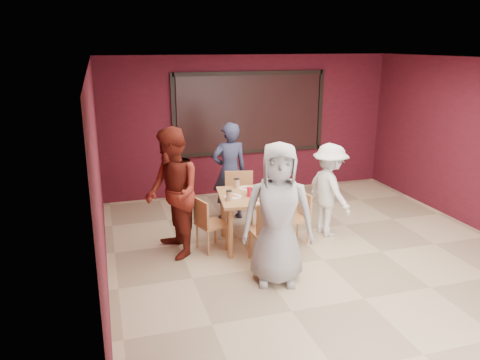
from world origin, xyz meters
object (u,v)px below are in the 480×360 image
object	(u,v)px
dining_table	(254,201)
chair_front	(269,229)
chair_back	(239,197)
chair_left	(208,221)
diner_front	(278,214)
diner_left	(172,193)
chair_right	(299,214)
diner_right	(329,190)
diner_back	(229,171)

from	to	relation	value
dining_table	chair_front	size ratio (longest dim) A/B	1.21
chair_back	chair_left	xyz separation A→B (m)	(-0.71, -0.71, -0.08)
chair_back	diner_front	world-z (taller)	diner_front
chair_front	diner_left	distance (m)	1.47
chair_right	diner_right	world-z (taller)	diner_right
diner_front	chair_back	bearing A→B (deg)	105.90
dining_table	diner_left	size ratio (longest dim) A/B	0.61
dining_table	diner_front	distance (m)	1.20
chair_back	diner_left	distance (m)	1.45
chair_front	diner_back	size ratio (longest dim) A/B	0.55
diner_right	chair_right	bearing A→B (deg)	92.24
diner_back	dining_table	bearing A→B (deg)	89.17
chair_front	chair_back	world-z (taller)	chair_back
diner_left	diner_right	bearing A→B (deg)	82.76
dining_table	chair_left	distance (m)	0.76
diner_front	diner_back	xyz separation A→B (m)	(0.03, 2.39, -0.07)
chair_back	diner_front	size ratio (longest dim) A/B	0.52
chair_front	diner_left	world-z (taller)	diner_left
dining_table	chair_back	size ratio (longest dim) A/B	1.20
diner_front	diner_left	world-z (taller)	diner_left
chair_front	chair_back	bearing A→B (deg)	90.23
chair_left	diner_left	xyz separation A→B (m)	(-0.50, 0.02, 0.48)
chair_right	diner_front	distance (m)	1.45
dining_table	chair_back	bearing A→B (deg)	90.94
chair_front	chair_back	distance (m)	1.41
dining_table	chair_left	bearing A→B (deg)	180.00
chair_front	diner_back	world-z (taller)	diner_back
diner_front	diner_left	size ratio (longest dim) A/B	0.98
diner_right	chair_front	bearing A→B (deg)	111.07
chair_right	diner_back	size ratio (longest dim) A/B	0.45
chair_back	chair_left	world-z (taller)	chair_back
dining_table	chair_front	bearing A→B (deg)	-90.49
chair_front	diner_front	bearing A→B (deg)	-97.28
diner_left	diner_right	world-z (taller)	diner_left
dining_table	chair_right	distance (m)	0.77
diner_front	diner_right	xyz separation A→B (m)	(1.36, 1.23, -0.18)
chair_right	diner_left	size ratio (longest dim) A/B	0.41
dining_table	diner_right	xyz separation A→B (m)	(1.29, 0.05, 0.05)
diner_back	diner_right	size ratio (longest dim) A/B	1.15
chair_front	chair_back	size ratio (longest dim) A/B	0.99
diner_front	chair_front	bearing A→B (deg)	100.31
chair_front	chair_right	distance (m)	0.97
dining_table	diner_front	bearing A→B (deg)	-93.28
dining_table	diner_back	bearing A→B (deg)	91.88
chair_front	diner_right	world-z (taller)	diner_right
dining_table	diner_front	world-z (taller)	diner_front
diner_front	diner_left	xyz separation A→B (m)	(-1.15, 1.20, 0.02)
chair_back	diner_right	size ratio (longest dim) A/B	0.64
diner_left	diner_right	distance (m)	2.52
dining_table	chair_right	bearing A→B (deg)	-4.67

